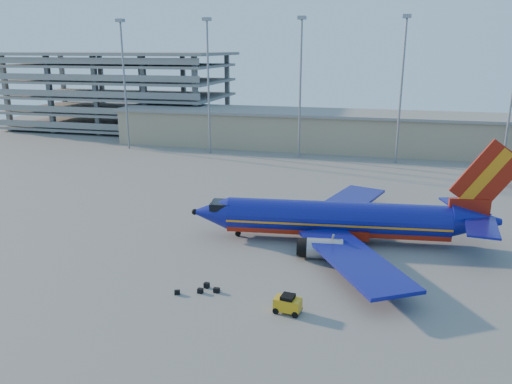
% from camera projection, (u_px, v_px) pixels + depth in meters
% --- Properties ---
extents(ground, '(220.00, 220.00, 0.00)m').
position_uv_depth(ground, '(274.00, 235.00, 62.54)').
color(ground, slate).
rests_on(ground, ground).
extents(terminal_building, '(122.00, 16.00, 8.50)m').
position_uv_depth(terminal_building, '(374.00, 132.00, 112.82)').
color(terminal_building, gray).
rests_on(terminal_building, ground).
extents(parking_garage, '(62.00, 32.00, 21.40)m').
position_uv_depth(parking_garage, '(121.00, 87.00, 143.17)').
color(parking_garage, slate).
rests_on(parking_garage, ground).
extents(light_mast_row, '(101.60, 1.60, 28.65)m').
position_uv_depth(light_mast_row, '(350.00, 74.00, 99.21)').
color(light_mast_row, gray).
rests_on(light_mast_row, ground).
extents(aircraft_main, '(38.12, 36.48, 12.93)m').
position_uv_depth(aircraft_main, '(344.00, 220.00, 59.59)').
color(aircraft_main, navy).
rests_on(aircraft_main, ground).
extents(baggage_tug, '(2.51, 1.70, 1.69)m').
position_uv_depth(baggage_tug, '(288.00, 304.00, 43.84)').
color(baggage_tug, '#CA9512').
rests_on(baggage_tug, ground).
extents(luggage_pile, '(4.08, 2.47, 0.52)m').
position_uv_depth(luggage_pile, '(202.00, 289.00, 47.83)').
color(luggage_pile, black).
rests_on(luggage_pile, ground).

